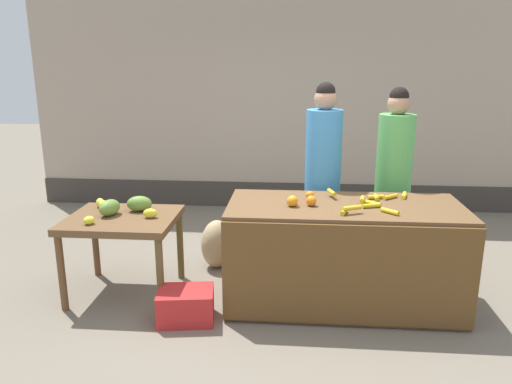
% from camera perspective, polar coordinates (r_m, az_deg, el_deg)
% --- Properties ---
extents(ground_plane, '(24.00, 24.00, 0.00)m').
position_cam_1_polar(ground_plane, '(4.37, 3.30, -12.40)').
color(ground_plane, '#756B5B').
extents(market_wall_back, '(7.20, 0.23, 3.52)m').
position_cam_1_polar(market_wall_back, '(6.79, 4.20, 12.56)').
color(market_wall_back, tan).
rests_on(market_wall_back, ground).
extents(fruit_stall_counter, '(1.93, 0.88, 0.87)m').
position_cam_1_polar(fruit_stall_counter, '(4.19, 10.19, -7.25)').
color(fruit_stall_counter, brown).
rests_on(fruit_stall_counter, ground).
extents(side_table_wooden, '(0.93, 0.79, 0.72)m').
position_cam_1_polar(side_table_wooden, '(4.38, -15.41, -3.95)').
color(side_table_wooden, brown).
rests_on(side_table_wooden, ground).
extents(banana_bunch_pile, '(0.70, 0.66, 0.07)m').
position_cam_1_polar(banana_bunch_pile, '(4.10, 13.35, -1.08)').
color(banana_bunch_pile, gold).
rests_on(banana_bunch_pile, fruit_stall_counter).
extents(orange_pile, '(0.24, 0.32, 0.09)m').
position_cam_1_polar(orange_pile, '(4.00, 5.34, -0.91)').
color(orange_pile, orange).
rests_on(orange_pile, fruit_stall_counter).
extents(mango_papaya_pile, '(0.67, 0.60, 0.14)m').
position_cam_1_polar(mango_papaya_pile, '(4.42, -15.32, -1.65)').
color(mango_papaya_pile, yellow).
rests_on(mango_papaya_pile, side_table_wooden).
extents(vendor_woman_blue_shirt, '(0.34, 0.34, 1.84)m').
position_cam_1_polar(vendor_woman_blue_shirt, '(4.69, 7.84, 1.53)').
color(vendor_woman_blue_shirt, '#33333D').
rests_on(vendor_woman_blue_shirt, ground).
extents(vendor_woman_green_shirt, '(0.34, 0.34, 1.79)m').
position_cam_1_polar(vendor_woman_green_shirt, '(4.86, 15.81, 1.29)').
color(vendor_woman_green_shirt, '#33333D').
rests_on(vendor_woman_green_shirt, ground).
extents(produce_crate, '(0.48, 0.38, 0.26)m').
position_cam_1_polar(produce_crate, '(4.01, -8.26, -13.06)').
color(produce_crate, red).
rests_on(produce_crate, ground).
extents(produce_sack, '(0.40, 0.44, 0.49)m').
position_cam_1_polar(produce_sack, '(4.92, -4.64, -6.09)').
color(produce_sack, tan).
rests_on(produce_sack, ground).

